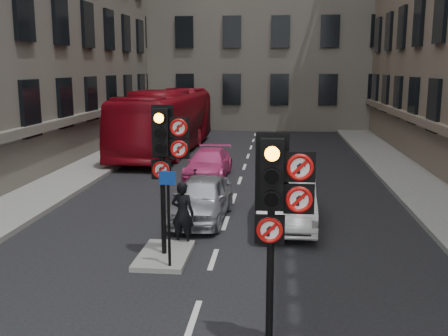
% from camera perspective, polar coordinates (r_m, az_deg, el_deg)
% --- Properties ---
extents(pavement_left, '(3.00, 50.00, 0.16)m').
position_cam_1_polar(pavement_left, '(21.24, -18.44, -1.81)').
color(pavement_left, gray).
rests_on(pavement_left, ground).
extents(pavement_right, '(3.00, 50.00, 0.16)m').
position_cam_1_polar(pavement_right, '(20.22, 22.13, -2.68)').
color(pavement_right, gray).
rests_on(pavement_right, ground).
extents(centre_island, '(1.20, 2.00, 0.12)m').
position_cam_1_polar(centre_island, '(12.97, -6.51, -9.43)').
color(centre_island, gray).
rests_on(centre_island, ground).
extents(building_far, '(30.00, 14.00, 20.00)m').
position_cam_1_polar(building_far, '(45.22, 4.08, 17.80)').
color(building_far, slate).
rests_on(building_far, ground).
extents(signal_near, '(0.91, 0.40, 3.58)m').
position_cam_1_polar(signal_near, '(8.11, 5.80, -3.20)').
color(signal_near, black).
rests_on(signal_near, ground).
extents(signal_far, '(0.91, 0.40, 3.58)m').
position_cam_1_polar(signal_far, '(12.28, -6.39, 2.18)').
color(signal_far, black).
rests_on(signal_far, centre_island).
extents(car_silver, '(1.76, 3.96, 1.32)m').
position_cam_1_polar(car_silver, '(15.85, -2.44, -3.30)').
color(car_silver, '#B7B8BF').
rests_on(car_silver, ground).
extents(car_white, '(1.65, 4.61, 1.51)m').
position_cam_1_polar(car_white, '(15.58, 6.86, -3.26)').
color(car_white, silver).
rests_on(car_white, ground).
extents(car_pink, '(1.81, 4.13, 1.18)m').
position_cam_1_polar(car_pink, '(21.86, -1.69, 0.46)').
color(car_pink, '#DD4189').
rests_on(car_pink, ground).
extents(bus_red, '(3.35, 12.23, 3.38)m').
position_cam_1_polar(bus_red, '(28.52, -6.34, 5.08)').
color(bus_red, maroon).
rests_on(bus_red, ground).
extents(motorcycle, '(0.74, 1.80, 1.05)m').
position_cam_1_polar(motorcycle, '(18.12, -3.44, -1.94)').
color(motorcycle, black).
rests_on(motorcycle, ground).
extents(motorcyclist, '(0.69, 0.52, 1.69)m').
position_cam_1_polar(motorcyclist, '(13.60, -4.52, -4.94)').
color(motorcyclist, black).
rests_on(motorcyclist, ground).
extents(info_sign, '(0.38, 0.11, 2.20)m').
position_cam_1_polar(info_sign, '(11.69, -6.08, -4.07)').
color(info_sign, black).
rests_on(info_sign, centre_island).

